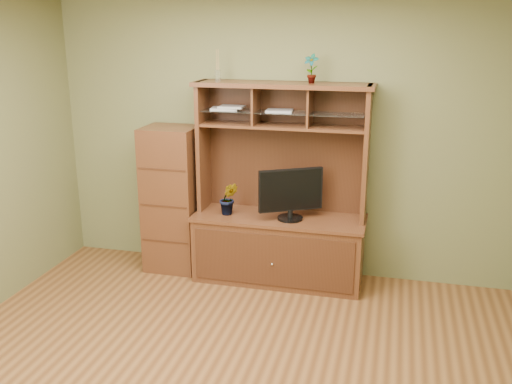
% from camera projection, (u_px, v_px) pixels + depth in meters
% --- Properties ---
extents(room, '(4.54, 4.04, 2.74)m').
position_uv_depth(room, '(216.00, 196.00, 3.66)').
color(room, '#5A3419').
rests_on(room, ground).
extents(media_hutch, '(1.66, 0.61, 1.90)m').
position_uv_depth(media_hutch, '(279.00, 228.00, 5.49)').
color(media_hutch, '#4D2716').
rests_on(media_hutch, room).
extents(monitor, '(0.56, 0.35, 0.49)m').
position_uv_depth(monitor, '(291.00, 193.00, 5.27)').
color(monitor, black).
rests_on(monitor, media_hutch).
extents(orchid_plant, '(0.20, 0.18, 0.32)m').
position_uv_depth(orchid_plant, '(229.00, 199.00, 5.44)').
color(orchid_plant, '#29591E').
rests_on(orchid_plant, media_hutch).
extents(top_plant, '(0.16, 0.13, 0.26)m').
position_uv_depth(top_plant, '(311.00, 68.00, 5.07)').
color(top_plant, '#2E6222').
rests_on(top_plant, media_hutch).
extents(reed_diffuser, '(0.06, 0.06, 0.29)m').
position_uv_depth(reed_diffuser, '(218.00, 69.00, 5.28)').
color(reed_diffuser, silver).
rests_on(reed_diffuser, media_hutch).
extents(magazines, '(0.79, 0.22, 0.04)m').
position_uv_depth(magazines, '(244.00, 109.00, 5.32)').
color(magazines, silver).
rests_on(magazines, media_hutch).
extents(side_cabinet, '(0.52, 0.47, 1.46)m').
position_uv_depth(side_cabinet, '(173.00, 199.00, 5.70)').
color(side_cabinet, '#4D2716').
rests_on(side_cabinet, room).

